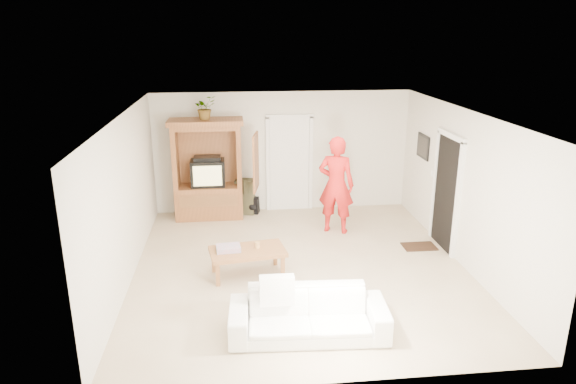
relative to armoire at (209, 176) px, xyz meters
name	(u,v)px	position (x,y,z in m)	size (l,w,h in m)	color
floor	(300,267)	(1.58, -2.66, -0.91)	(6.00, 6.00, 0.00)	tan
ceiling	(301,114)	(1.58, -2.66, 1.69)	(6.00, 6.00, 0.00)	white
wall_back	(282,152)	(1.58, 0.34, 0.39)	(5.50, 5.50, 0.00)	silver
wall_front	(338,280)	(1.58, -5.66, 0.39)	(5.50, 5.50, 0.00)	silver
wall_left	(126,200)	(-1.17, -2.66, 0.39)	(6.00, 6.00, 0.00)	silver
wall_right	(464,189)	(4.33, -2.66, 0.39)	(6.00, 6.00, 0.00)	silver
armoire	(209,176)	(0.00, 0.00, 0.00)	(1.82, 1.14, 2.10)	#98582F
door_back	(289,165)	(1.73, 0.31, 0.11)	(0.85, 0.05, 2.04)	white
doorway_right	(446,194)	(4.30, -2.06, 0.11)	(0.05, 0.90, 2.04)	black
framed_picture	(423,146)	(4.31, -0.76, 0.69)	(0.03, 0.60, 0.48)	black
doormat	(419,246)	(3.88, -2.06, -0.90)	(0.60, 0.40, 0.02)	#382316
plant	(205,108)	(-0.02, -0.03, 1.43)	(0.43, 0.37, 0.48)	#4C7238
man	(336,185)	(2.48, -1.12, 0.05)	(0.70, 0.46, 1.92)	red
sofa	(308,314)	(1.42, -4.66, -0.61)	(2.05, 0.80, 0.60)	white
coffee_table	(248,253)	(0.69, -2.84, -0.52)	(1.29, 0.83, 0.45)	olive
towel	(228,248)	(0.39, -2.84, -0.42)	(0.38, 0.28, 0.08)	#FF5459
candle	(257,245)	(0.86, -2.79, -0.41)	(0.08, 0.08, 0.10)	tan
backpack_black	(252,206)	(0.89, 0.09, -0.73)	(0.29, 0.17, 0.36)	black
backpack_olive	(245,196)	(0.74, 0.13, -0.53)	(0.40, 0.30, 0.76)	#47442B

